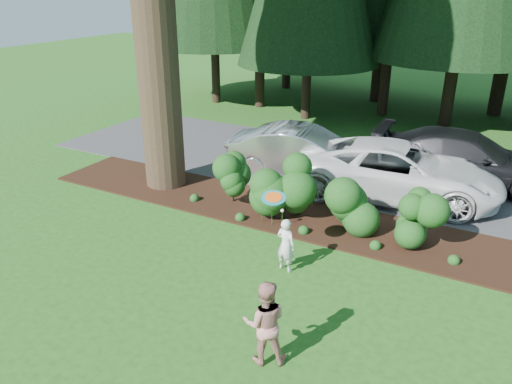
{
  "coord_description": "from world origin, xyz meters",
  "views": [
    {
      "loc": [
        5.02,
        -8.23,
        6.08
      ],
      "look_at": [
        -0.32,
        1.55,
        1.3
      ],
      "focal_mm": 35.0,
      "sensor_mm": 36.0,
      "label": 1
    }
  ],
  "objects": [
    {
      "name": "car_white_suv",
      "position": [
        2.1,
        5.87,
        0.86
      ],
      "size": [
        6.26,
        3.5,
        1.66
      ],
      "primitive_type": "imported",
      "rotation": [
        0.0,
        0.0,
        1.7
      ],
      "color": "silver",
      "rests_on": "driveway"
    },
    {
      "name": "shrub_row",
      "position": [
        0.77,
        3.14,
        0.81
      ],
      "size": [
        6.53,
        1.6,
        1.61
      ],
      "color": "#164918",
      "rests_on": "ground"
    },
    {
      "name": "frisbee",
      "position": [
        0.52,
        0.84,
        1.6
      ],
      "size": [
        0.57,
        0.55,
        0.19
      ],
      "color": "teal",
      "rests_on": "ground"
    },
    {
      "name": "car_dark_suv",
      "position": [
        3.69,
        8.01,
        0.85
      ],
      "size": [
        5.76,
        2.56,
        1.64
      ],
      "primitive_type": "imported",
      "rotation": [
        0.0,
        0.0,
        1.62
      ],
      "color": "black",
      "rests_on": "driveway"
    },
    {
      "name": "adult",
      "position": [
        1.89,
        -2.19,
        0.78
      ],
      "size": [
        0.95,
        0.88,
        1.56
      ],
      "primitive_type": "imported",
      "rotation": [
        0.0,
        0.0,
        3.64
      ],
      "color": "#AB2116",
      "rests_on": "ground"
    },
    {
      "name": "mulch_bed",
      "position": [
        0.0,
        3.25,
        0.03
      ],
      "size": [
        16.0,
        2.5,
        0.05
      ],
      "primitive_type": "cube",
      "color": "black",
      "rests_on": "ground"
    },
    {
      "name": "car_silver_wagon",
      "position": [
        -1.0,
        6.08,
        0.85
      ],
      "size": [
        5.22,
        2.56,
        1.65
      ],
      "primitive_type": "imported",
      "rotation": [
        0.0,
        0.0,
        1.74
      ],
      "color": "silver",
      "rests_on": "driveway"
    },
    {
      "name": "ground",
      "position": [
        0.0,
        0.0,
        0.0
      ],
      "size": [
        80.0,
        80.0,
        0.0
      ],
      "primitive_type": "plane",
      "color": "#1F4E16",
      "rests_on": "ground"
    },
    {
      "name": "child",
      "position": [
        0.95,
        0.61,
        0.63
      ],
      "size": [
        0.51,
        0.38,
        1.27
      ],
      "primitive_type": "imported",
      "rotation": [
        0.0,
        0.0,
        2.97
      ],
      "color": "white",
      "rests_on": "ground"
    },
    {
      "name": "driveway",
      "position": [
        0.0,
        7.5,
        0.01
      ],
      "size": [
        22.0,
        6.0,
        0.03
      ],
      "primitive_type": "cube",
      "color": "#38383A",
      "rests_on": "ground"
    },
    {
      "name": "lily_cluster",
      "position": [
        -0.3,
        2.4,
        0.5
      ],
      "size": [
        0.69,
        0.09,
        0.57
      ],
      "color": "#164918",
      "rests_on": "ground"
    }
  ]
}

